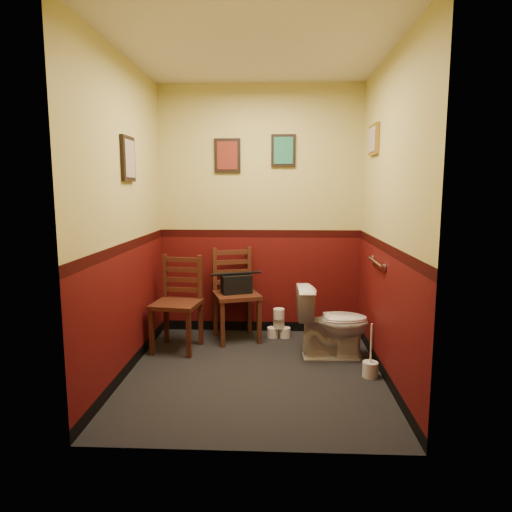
# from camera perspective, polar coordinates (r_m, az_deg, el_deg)

# --- Properties ---
(floor) EXTENTS (2.20, 2.40, 0.00)m
(floor) POSITION_cam_1_polar(r_m,az_deg,el_deg) (4.12, -0.16, -14.41)
(floor) COLOR black
(floor) RESTS_ON ground
(ceiling) EXTENTS (2.20, 2.40, 0.00)m
(ceiling) POSITION_cam_1_polar(r_m,az_deg,el_deg) (3.95, -0.18, 24.59)
(ceiling) COLOR silver
(ceiling) RESTS_ON ground
(wall_back) EXTENTS (2.20, 0.00, 2.70)m
(wall_back) POSITION_cam_1_polar(r_m,az_deg,el_deg) (5.00, 0.50, 5.58)
(wall_back) COLOR #4A0B0B
(wall_back) RESTS_ON ground
(wall_front) EXTENTS (2.20, 0.00, 2.70)m
(wall_front) POSITION_cam_1_polar(r_m,az_deg,el_deg) (2.61, -1.46, 2.90)
(wall_front) COLOR #4A0B0B
(wall_front) RESTS_ON ground
(wall_left) EXTENTS (0.00, 2.40, 2.70)m
(wall_left) POSITION_cam_1_polar(r_m,az_deg,el_deg) (4.01, -16.11, 4.53)
(wall_left) COLOR #4A0B0B
(wall_left) RESTS_ON ground
(wall_right) EXTENTS (0.00, 2.40, 2.70)m
(wall_right) POSITION_cam_1_polar(r_m,az_deg,el_deg) (3.91, 16.20, 4.43)
(wall_right) COLOR #4A0B0B
(wall_right) RESTS_ON ground
(grab_bar) EXTENTS (0.05, 0.56, 0.06)m
(grab_bar) POSITION_cam_1_polar(r_m,az_deg,el_deg) (4.19, 14.77, -0.78)
(grab_bar) COLOR silver
(grab_bar) RESTS_ON wall_right
(framed_print_back_a) EXTENTS (0.28, 0.04, 0.36)m
(framed_print_back_a) POSITION_cam_1_polar(r_m,az_deg,el_deg) (5.01, -3.60, 12.43)
(framed_print_back_a) COLOR black
(framed_print_back_a) RESTS_ON wall_back
(framed_print_back_b) EXTENTS (0.26, 0.04, 0.34)m
(framed_print_back_b) POSITION_cam_1_polar(r_m,az_deg,el_deg) (4.99, 3.45, 13.03)
(framed_print_back_b) COLOR black
(framed_print_back_b) RESTS_ON wall_back
(framed_print_left) EXTENTS (0.04, 0.30, 0.38)m
(framed_print_left) POSITION_cam_1_polar(r_m,az_deg,el_deg) (4.10, -15.67, 11.62)
(framed_print_left) COLOR black
(framed_print_left) RESTS_ON wall_left
(framed_print_right) EXTENTS (0.04, 0.34, 0.28)m
(framed_print_right) POSITION_cam_1_polar(r_m,az_deg,el_deg) (4.51, 14.49, 13.91)
(framed_print_right) COLOR olive
(framed_print_right) RESTS_ON wall_right
(toilet) EXTENTS (0.70, 0.41, 0.67)m
(toilet) POSITION_cam_1_polar(r_m,az_deg,el_deg) (4.44, 9.53, -8.22)
(toilet) COLOR white
(toilet) RESTS_ON floor
(toilet_brush) EXTENTS (0.13, 0.13, 0.47)m
(toilet_brush) POSITION_cam_1_polar(r_m,az_deg,el_deg) (4.14, 14.09, -13.46)
(toilet_brush) COLOR silver
(toilet_brush) RESTS_ON floor
(chair_left) EXTENTS (0.49, 0.49, 0.94)m
(chair_left) POSITION_cam_1_polar(r_m,az_deg,el_deg) (4.63, -9.73, -5.81)
(chair_left) COLOR #532719
(chair_left) RESTS_ON floor
(chair_right) EXTENTS (0.57, 0.57, 0.97)m
(chair_right) POSITION_cam_1_polar(r_m,az_deg,el_deg) (4.88, -2.58, -4.78)
(chair_right) COLOR #532719
(chair_right) RESTS_ON floor
(handbag) EXTENTS (0.34, 0.25, 0.23)m
(handbag) POSITION_cam_1_polar(r_m,az_deg,el_deg) (4.81, -2.47, -3.52)
(handbag) COLOR black
(handbag) RESTS_ON chair_right
(tp_stack) EXTENTS (0.25, 0.15, 0.33)m
(tp_stack) POSITION_cam_1_polar(r_m,az_deg,el_deg) (4.98, 2.87, -8.66)
(tp_stack) COLOR silver
(tp_stack) RESTS_ON floor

